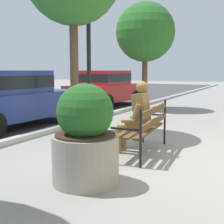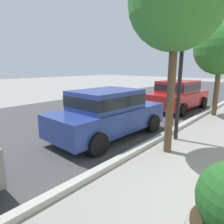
# 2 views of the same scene
# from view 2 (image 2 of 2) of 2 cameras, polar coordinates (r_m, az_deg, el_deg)

# --- Properties ---
(street_surface) EXTENTS (60.00, 9.00, 0.01)m
(street_surface) POSITION_cam_2_polar(r_m,az_deg,el_deg) (8.67, -21.53, -3.47)
(street_surface) COLOR #424244
(street_surface) RESTS_ON ground
(curb_stone) EXTENTS (60.00, 0.20, 0.12)m
(curb_stone) POSITION_cam_2_polar(r_m,az_deg,el_deg) (5.24, 3.51, -12.41)
(curb_stone) COLOR #B2AFA8
(curb_stone) RESTS_ON ground
(street_tree_down_street) EXTENTS (2.31, 2.31, 4.94)m
(street_tree_down_street) POSITION_cam_2_polar(r_m,az_deg,el_deg) (5.63, 17.70, 27.32)
(street_tree_down_street) COLOR brown
(street_tree_down_street) RESTS_ON ground
(street_tree_far_corner) EXTENTS (2.36, 2.36, 4.26)m
(street_tree_far_corner) POSITION_cam_2_polar(r_m,az_deg,el_deg) (10.70, 28.35, 15.40)
(street_tree_far_corner) COLOR brown
(street_tree_far_corner) RESTS_ON ground
(parked_car_blue) EXTENTS (4.16, 2.05, 1.56)m
(parked_car_blue) POSITION_cam_2_polar(r_m,az_deg,el_deg) (6.60, -1.13, 0.06)
(parked_car_blue) COLOR navy
(parked_car_blue) RESTS_ON ground
(parked_car_red) EXTENTS (4.16, 2.05, 1.56)m
(parked_car_red) POSITION_cam_2_polar(r_m,az_deg,el_deg) (11.36, 18.18, 4.75)
(parked_car_red) COLOR #B21E1E
(parked_car_red) RESTS_ON ground
(lamp_post) EXTENTS (0.32, 0.32, 3.90)m
(lamp_post) POSITION_cam_2_polar(r_m,az_deg,el_deg) (6.51, 18.94, 14.40)
(lamp_post) COLOR black
(lamp_post) RESTS_ON ground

